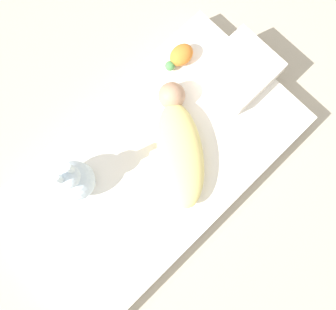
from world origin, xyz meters
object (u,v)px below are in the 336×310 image
swaddled_baby (179,146)px  pillow (240,69)px  bunny_plush (74,180)px  turtle_plush (180,56)px

swaddled_baby → pillow: bearing=-45.7°
swaddled_baby → bunny_plush: 0.49m
bunny_plush → turtle_plush: bunny_plush is taller
pillow → bunny_plush: bunny_plush is taller
bunny_plush → turtle_plush: 0.78m
swaddled_baby → pillow: 0.49m
turtle_plush → pillow: bearing=121.9°
bunny_plush → pillow: bearing=171.7°
swaddled_baby → turtle_plush: bearing=-8.9°
turtle_plush → swaddled_baby: bearing=44.6°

